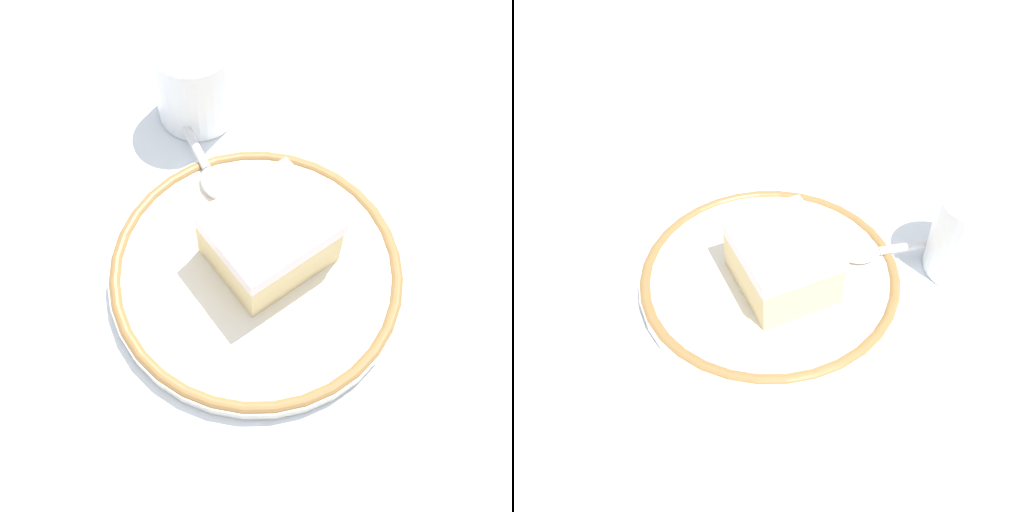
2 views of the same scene
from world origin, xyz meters
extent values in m
plane|color=#B7B2A8|center=(0.00, 0.00, 0.00)|extent=(2.40, 2.40, 0.00)
cube|color=silver|center=(0.00, 0.00, 0.00)|extent=(0.46, 0.30, 0.00)
cylinder|color=silver|center=(-0.03, -0.01, 0.01)|extent=(0.23, 0.23, 0.01)
torus|color=olive|center=(-0.03, -0.01, 0.01)|extent=(0.23, 0.23, 0.01)
cube|color=beige|center=(-0.02, -0.02, 0.03)|extent=(0.09, 0.10, 0.04)
cube|color=white|center=(-0.02, -0.02, 0.06)|extent=(0.10, 0.10, 0.01)
ellipsoid|color=silver|center=(0.05, 0.00, 0.02)|extent=(0.04, 0.03, 0.01)
cylinder|color=silver|center=(0.11, 0.01, 0.02)|extent=(0.09, 0.02, 0.01)
cylinder|color=white|center=(0.14, -0.01, 0.04)|extent=(0.07, 0.07, 0.08)
cylinder|color=silver|center=(0.14, -0.01, 0.02)|extent=(0.06, 0.06, 0.05)
camera|label=1|loc=(-0.25, 0.06, 0.45)|focal=44.73mm
camera|label=2|loc=(-0.07, -0.34, 0.37)|focal=38.99mm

